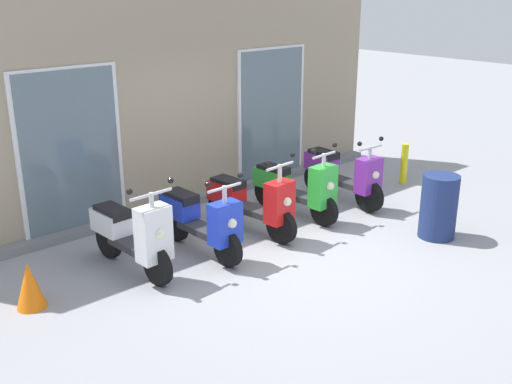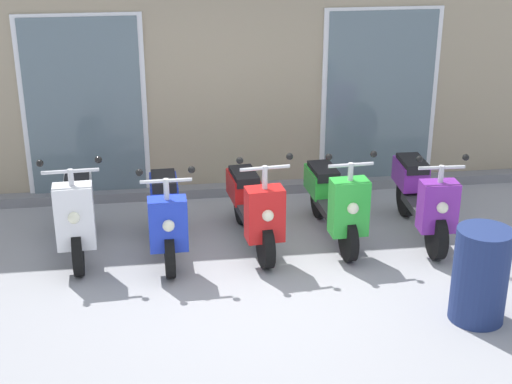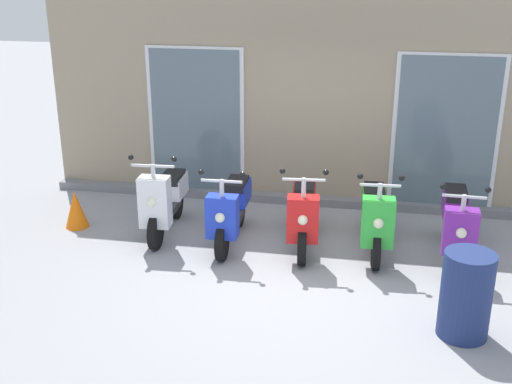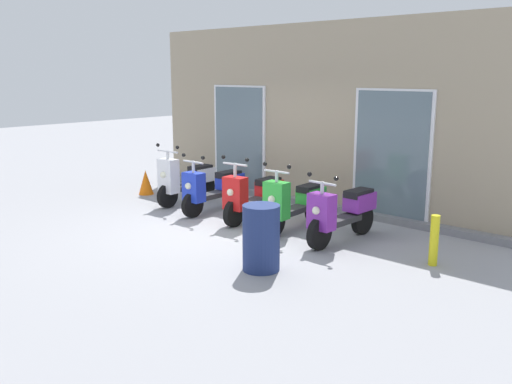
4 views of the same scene
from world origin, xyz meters
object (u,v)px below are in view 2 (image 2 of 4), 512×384
Objects in this scene: scooter_red at (253,206)px; trash_bin at (480,275)px; scooter_green at (334,199)px; scooter_white at (77,211)px; scooter_blue at (166,213)px; scooter_purple at (422,197)px.

scooter_red is 2.55m from trash_bin.
scooter_red is at bearing -178.24° from scooter_green.
scooter_blue is (0.92, -0.11, -0.03)m from scooter_white.
scooter_purple is at bearing 1.07° from scooter_blue.
scooter_red is (0.93, 0.09, -0.01)m from scooter_blue.
scooter_red is 1.88m from scooter_purple.
scooter_blue is at bearing -178.93° from scooter_purple.
scooter_white is 2.76m from scooter_green.
scooter_green is at bearing 1.76° from scooter_red.
scooter_green is (2.76, 0.01, -0.02)m from scooter_white.
scooter_red is at bearing 5.42° from scooter_blue.
scooter_red is 1.00× the size of scooter_purple.
scooter_green is 2.04m from trash_bin.
trash_bin is at bearing -45.24° from scooter_red.
scooter_green is 0.99× the size of scooter_purple.
scooter_red reaches higher than trash_bin.
scooter_white is 0.93m from scooter_blue.
scooter_white is at bearing 173.25° from scooter_blue.
scooter_white reaches higher than scooter_purple.
scooter_purple is at bearing -0.87° from scooter_white.
scooter_white is 0.94× the size of scooter_purple.
scooter_blue is 3.23m from trash_bin.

